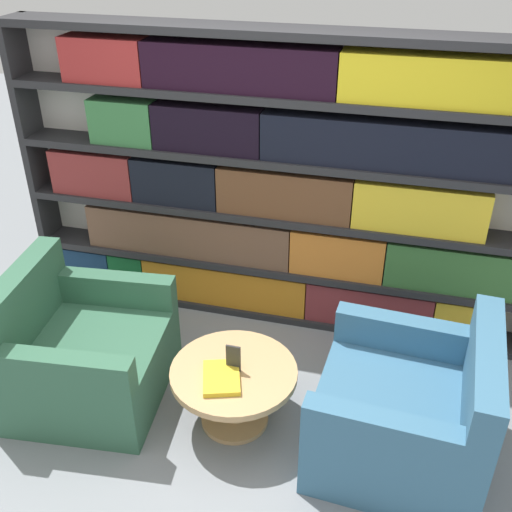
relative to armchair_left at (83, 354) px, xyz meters
The scene contains 7 objects.
ground_plane 0.98m from the armchair_left, ahead, with size 14.00×14.00×0.00m, color gray.
bookshelf 1.63m from the armchair_left, 49.82° to the left, with size 3.59×0.30×2.01m.
armchair_left is the anchor object (origin of this frame).
armchair_right 1.91m from the armchair_left, ahead, with size 0.93×0.96×0.82m.
coffee_table 0.96m from the armchair_left, ahead, with size 0.72×0.72×0.39m.
table_sign 0.97m from the armchair_left, ahead, with size 0.08×0.06×0.17m.
stray_book 0.93m from the armchair_left, ahead, with size 0.27×0.32×0.03m.
Camera 1 is at (0.80, -2.28, 2.63)m, focal length 42.00 mm.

